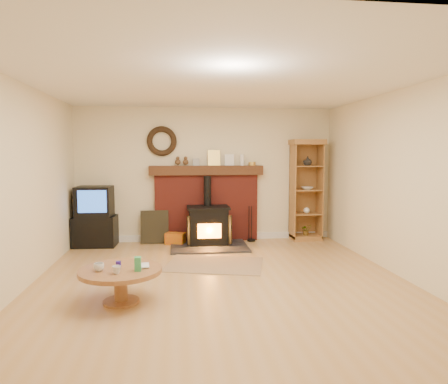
{
  "coord_description": "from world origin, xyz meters",
  "views": [
    {
      "loc": [
        -0.59,
        -5.07,
        1.7
      ],
      "look_at": [
        0.14,
        1.0,
        1.12
      ],
      "focal_mm": 32.0,
      "sensor_mm": 36.0,
      "label": 1
    }
  ],
  "objects": [
    {
      "name": "area_rug",
      "position": [
        -0.01,
        0.93,
        0.01
      ],
      "size": [
        1.66,
        1.33,
        0.01
      ],
      "primitive_type": "cube",
      "rotation": [
        0.0,
        0.0,
        -0.25
      ],
      "color": "brown",
      "rests_on": "ground"
    },
    {
      "name": "curio_cabinet",
      "position": [
        1.97,
        2.55,
        0.99
      ],
      "size": [
        0.64,
        0.46,
        1.99
      ],
      "color": "#936030",
      "rests_on": "ground"
    },
    {
      "name": "leaning_painting",
      "position": [
        -1.01,
        2.55,
        0.32
      ],
      "size": [
        0.53,
        0.14,
        0.63
      ],
      "primitive_type": "cube",
      "rotation": [
        -0.17,
        0.0,
        0.0
      ],
      "color": "black",
      "rests_on": "ground"
    },
    {
      "name": "fire_tools",
      "position": [
        0.86,
        2.5,
        0.11
      ],
      "size": [
        0.16,
        0.16,
        0.7
      ],
      "color": "black",
      "rests_on": "ground"
    },
    {
      "name": "coffee_table",
      "position": [
        -1.23,
        -0.52,
        0.33
      ],
      "size": [
        0.94,
        0.94,
        0.56
      ],
      "color": "brown",
      "rests_on": "ground"
    },
    {
      "name": "room_shell",
      "position": [
        -0.02,
        0.09,
        1.72
      ],
      "size": [
        5.02,
        5.52,
        2.61
      ],
      "color": "beige",
      "rests_on": "ground"
    },
    {
      "name": "chimney_breast",
      "position": [
        0.0,
        2.67,
        0.8
      ],
      "size": [
        2.2,
        0.22,
        1.78
      ],
      "color": "maroon",
      "rests_on": "ground"
    },
    {
      "name": "ground",
      "position": [
        0.0,
        0.0,
        0.0
      ],
      "size": [
        5.5,
        5.5,
        0.0
      ],
      "primitive_type": "plane",
      "color": "tan",
      "rests_on": "ground"
    },
    {
      "name": "wood_stove",
      "position": [
        0.0,
        2.27,
        0.36
      ],
      "size": [
        1.4,
        1.0,
        1.29
      ],
      "color": "black",
      "rests_on": "ground"
    },
    {
      "name": "tv_unit",
      "position": [
        -2.09,
        2.47,
        0.53
      ],
      "size": [
        0.78,
        0.57,
        1.11
      ],
      "color": "black",
      "rests_on": "ground"
    },
    {
      "name": "firelog_box",
      "position": [
        -0.61,
        2.4,
        0.11
      ],
      "size": [
        0.41,
        0.33,
        0.22
      ],
      "primitive_type": "cube",
      "rotation": [
        0.0,
        0.0,
        -0.35
      ],
      "color": "gold",
      "rests_on": "ground"
    }
  ]
}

